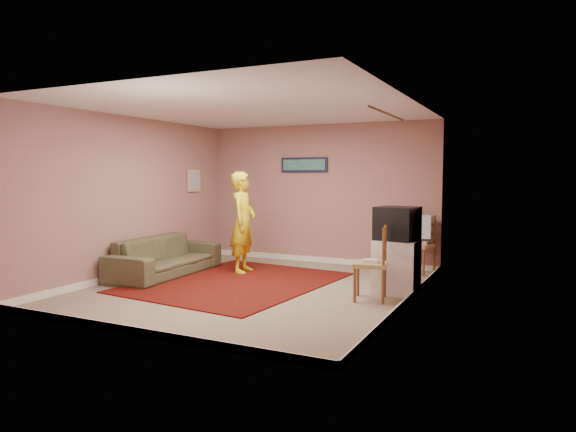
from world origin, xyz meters
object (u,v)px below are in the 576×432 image
at_px(crt_tv, 397,223).
at_px(chair_b, 370,255).
at_px(chair_a, 419,238).
at_px(person, 243,222).
at_px(sofa, 166,256).
at_px(tv_cabinet, 396,266).

relative_size(crt_tv, chair_b, 1.14).
height_order(crt_tv, chair_a, crt_tv).
bearing_deg(crt_tv, person, -178.83).
height_order(crt_tv, person, person).
bearing_deg(chair_b, person, -122.40).
bearing_deg(sofa, chair_b, -95.52).
relative_size(tv_cabinet, sofa, 0.35).
height_order(chair_b, person, person).
distance_m(sofa, person, 1.40).
bearing_deg(chair_b, chair_a, 162.74).
xyz_separation_m(chair_b, person, (-2.51, 0.94, 0.25)).
height_order(tv_cabinet, person, person).
relative_size(chair_a, person, 0.32).
relative_size(crt_tv, person, 0.36).
height_order(chair_a, sofa, chair_a).
bearing_deg(sofa, chair_a, -64.98).
bearing_deg(crt_tv, tv_cabinet, -0.00).
relative_size(chair_b, person, 0.31).
distance_m(tv_cabinet, chair_a, 1.59).
bearing_deg(chair_a, tv_cabinet, -72.06).
height_order(tv_cabinet, crt_tv, crt_tv).
distance_m(chair_b, sofa, 3.56).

